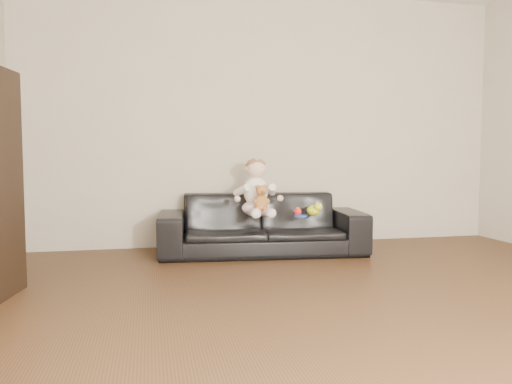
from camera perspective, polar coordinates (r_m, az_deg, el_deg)
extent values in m
plane|color=#442B18|center=(2.77, 15.49, -15.37)|extent=(5.50, 5.50, 0.00)
plane|color=beige|center=(5.22, 1.47, 8.34)|extent=(5.00, 0.00, 5.00)
imported|color=black|center=(4.72, 0.66, -3.64)|extent=(1.97, 0.91, 0.56)
ellipsoid|color=silver|center=(4.59, 0.00, -1.85)|extent=(0.29, 0.26, 0.14)
ellipsoid|color=white|center=(4.59, -0.04, 0.08)|extent=(0.25, 0.22, 0.27)
sphere|color=beige|center=(4.57, 0.00, 2.74)|extent=(0.20, 0.20, 0.18)
ellipsoid|color=#8C603F|center=(4.58, -0.03, 3.09)|extent=(0.21, 0.21, 0.13)
cylinder|color=silver|center=(4.42, -0.23, -2.37)|extent=(0.11, 0.23, 0.09)
cylinder|color=silver|center=(4.44, 1.16, -2.34)|extent=(0.11, 0.23, 0.09)
sphere|color=white|center=(4.30, -0.06, -2.55)|extent=(0.08, 0.08, 0.07)
sphere|color=white|center=(4.33, 1.65, -2.50)|extent=(0.08, 0.08, 0.07)
cylinder|color=white|center=(4.51, -1.66, 0.21)|extent=(0.09, 0.19, 0.12)
cylinder|color=white|center=(4.57, 1.87, 0.26)|extent=(0.09, 0.19, 0.12)
ellipsoid|color=#A66A2F|center=(4.42, 0.59, -1.19)|extent=(0.15, 0.14, 0.14)
sphere|color=#A66A2F|center=(4.40, 0.64, 0.14)|extent=(0.12, 0.12, 0.10)
sphere|color=#A66A2F|center=(4.40, 0.17, 0.61)|extent=(0.05, 0.05, 0.04)
sphere|color=#A66A2F|center=(4.41, 1.04, 0.62)|extent=(0.05, 0.05, 0.04)
sphere|color=#593819|center=(4.36, 0.76, -0.04)|extent=(0.05, 0.05, 0.04)
ellipsoid|color=#D7ED1B|center=(4.62, 6.59, -2.10)|extent=(0.17, 0.18, 0.10)
sphere|color=red|center=(4.61, 4.80, -2.29)|extent=(0.09, 0.09, 0.07)
cylinder|color=blue|center=(4.54, 5.15, -2.74)|extent=(0.15, 0.15, 0.02)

